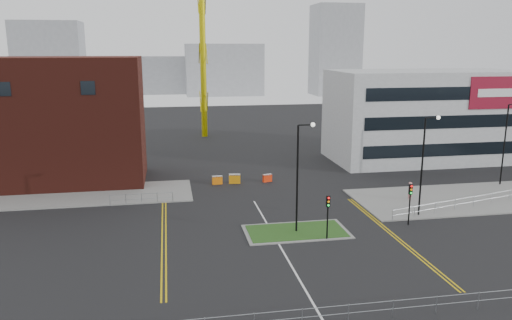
# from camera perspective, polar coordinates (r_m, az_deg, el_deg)

# --- Properties ---
(ground) EXTENTS (200.00, 200.00, 0.00)m
(ground) POSITION_cam_1_polar(r_m,az_deg,el_deg) (34.48, 4.77, -13.13)
(ground) COLOR black
(ground) RESTS_ON ground
(pavement_left) EXTENTS (28.00, 8.00, 0.12)m
(pavement_left) POSITION_cam_1_polar(r_m,az_deg,el_deg) (55.32, -22.10, -3.89)
(pavement_left) COLOR slate
(pavement_left) RESTS_ON ground
(pavement_right) EXTENTS (24.00, 10.00, 0.12)m
(pavement_right) POSITION_cam_1_polar(r_m,az_deg,el_deg) (55.36, 23.47, -4.00)
(pavement_right) COLOR slate
(pavement_right) RESTS_ON ground
(island_kerb) EXTENTS (8.60, 4.60, 0.08)m
(island_kerb) POSITION_cam_1_polar(r_m,az_deg,el_deg) (42.04, 4.63, -8.16)
(island_kerb) COLOR slate
(island_kerb) RESTS_ON ground
(grass_island) EXTENTS (8.00, 4.00, 0.12)m
(grass_island) POSITION_cam_1_polar(r_m,az_deg,el_deg) (42.03, 4.63, -8.14)
(grass_island) COLOR #244416
(grass_island) RESTS_ON ground
(brick_building) EXTENTS (24.20, 10.07, 14.24)m
(brick_building) POSITION_cam_1_polar(r_m,az_deg,el_deg) (60.34, -24.27, 3.86)
(brick_building) COLOR #4E1A13
(brick_building) RESTS_ON ground
(office_block) EXTENTS (25.00, 12.20, 12.00)m
(office_block) POSITION_cam_1_polar(r_m,az_deg,el_deg) (71.29, 18.70, 4.84)
(office_block) COLOR #ABAEB0
(office_block) RESTS_ON ground
(streetlamp_island) EXTENTS (1.46, 0.36, 9.18)m
(streetlamp_island) POSITION_cam_1_polar(r_m,az_deg,el_deg) (40.49, 5.06, -1.02)
(streetlamp_island) COLOR black
(streetlamp_island) RESTS_ON ground
(streetlamp_right_near) EXTENTS (1.46, 0.36, 9.18)m
(streetlamp_right_near) POSITION_cam_1_polar(r_m,az_deg,el_deg) (46.78, 18.75, 0.22)
(streetlamp_right_near) COLOR black
(streetlamp_right_near) RESTS_ON ground
(streetlamp_right_far) EXTENTS (1.46, 0.36, 9.18)m
(streetlamp_right_far) POSITION_cam_1_polar(r_m,az_deg,el_deg) (60.94, 26.75, 2.33)
(streetlamp_right_far) COLOR black
(streetlamp_right_far) RESTS_ON ground
(traffic_light_island) EXTENTS (0.28, 0.33, 3.65)m
(traffic_light_island) POSITION_cam_1_polar(r_m,az_deg,el_deg) (39.91, 8.22, -5.56)
(traffic_light_island) COLOR black
(traffic_light_island) RESTS_ON ground
(traffic_light_right) EXTENTS (0.28, 0.33, 3.65)m
(traffic_light_right) POSITION_cam_1_polar(r_m,az_deg,el_deg) (44.72, 17.22, -4.00)
(traffic_light_right) COLOR black
(traffic_light_right) RESTS_ON ground
(railing_front) EXTENTS (24.05, 0.05, 1.10)m
(railing_front) POSITION_cam_1_polar(r_m,az_deg,el_deg) (29.03, 7.95, -16.77)
(railing_front) COLOR gray
(railing_front) RESTS_ON ground
(railing_left) EXTENTS (6.05, 0.05, 1.10)m
(railing_left) POSITION_cam_1_polar(r_m,az_deg,el_deg) (50.09, -12.95, -4.13)
(railing_left) COLOR gray
(railing_left) RESTS_ON ground
(railing_right) EXTENTS (19.05, 5.05, 1.10)m
(railing_right) POSITION_cam_1_polar(r_m,az_deg,el_deg) (52.36, 23.65, -4.12)
(railing_right) COLOR gray
(railing_right) RESTS_ON ground
(centre_line) EXTENTS (0.15, 30.00, 0.01)m
(centre_line) POSITION_cam_1_polar(r_m,az_deg,el_deg) (36.23, 3.95, -11.77)
(centre_line) COLOR silver
(centre_line) RESTS_ON ground
(yellow_left_a) EXTENTS (0.12, 24.00, 0.01)m
(yellow_left_a) POSITION_cam_1_polar(r_m,az_deg,el_deg) (42.67, -10.67, -8.08)
(yellow_left_a) COLOR gold
(yellow_left_a) RESTS_ON ground
(yellow_left_b) EXTENTS (0.12, 24.00, 0.01)m
(yellow_left_b) POSITION_cam_1_polar(r_m,az_deg,el_deg) (42.67, -10.27, -8.06)
(yellow_left_b) COLOR gold
(yellow_left_b) RESTS_ON ground
(yellow_right_a) EXTENTS (0.12, 20.00, 0.01)m
(yellow_right_a) POSITION_cam_1_polar(r_m,az_deg,el_deg) (42.77, 15.19, -8.26)
(yellow_right_a) COLOR gold
(yellow_right_a) RESTS_ON ground
(yellow_right_b) EXTENTS (0.12, 20.00, 0.01)m
(yellow_right_b) POSITION_cam_1_polar(r_m,az_deg,el_deg) (42.89, 15.56, -8.22)
(yellow_right_b) COLOR gold
(yellow_right_b) RESTS_ON ground
(skyline_a) EXTENTS (18.00, 12.00, 22.00)m
(skyline_a) POSITION_cam_1_polar(r_m,az_deg,el_deg) (153.32, -22.48, 10.34)
(skyline_a) COLOR gray
(skyline_a) RESTS_ON ground
(skyline_b) EXTENTS (24.00, 12.00, 16.00)m
(skyline_b) POSITION_cam_1_polar(r_m,az_deg,el_deg) (161.11, -3.69, 10.27)
(skyline_b) COLOR gray
(skyline_b) RESTS_ON ground
(skyline_c) EXTENTS (14.00, 12.00, 28.00)m
(skyline_c) POSITION_cam_1_polar(r_m,az_deg,el_deg) (163.80, 9.04, 12.28)
(skyline_c) COLOR gray
(skyline_c) RESTS_ON ground
(skyline_d) EXTENTS (30.00, 12.00, 12.00)m
(skyline_d) POSITION_cam_1_polar(r_m,az_deg,el_deg) (170.16, -10.19, 9.56)
(skyline_d) COLOR gray
(skyline_d) RESTS_ON ground
(pedestrian) EXTENTS (0.84, 0.73, 1.93)m
(pedestrian) POSITION_cam_1_polar(r_m,az_deg,el_deg) (52.14, 17.25, -3.46)
(pedestrian) COLOR #D48C89
(pedestrian) RESTS_ON ground
(barrier_left) EXTENTS (1.32, 0.62, 1.07)m
(barrier_left) POSITION_cam_1_polar(r_m,az_deg,el_deg) (56.29, -2.45, -2.10)
(barrier_left) COLOR orange
(barrier_left) RESTS_ON ground
(barrier_mid) EXTENTS (1.15, 0.42, 0.96)m
(barrier_mid) POSITION_cam_1_polar(r_m,az_deg,el_deg) (56.06, -4.45, -2.26)
(barrier_mid) COLOR orange
(barrier_mid) RESTS_ON ground
(barrier_right) EXTENTS (1.11, 0.63, 0.88)m
(barrier_right) POSITION_cam_1_polar(r_m,az_deg,el_deg) (56.92, 1.30, -2.03)
(barrier_right) COLOR #F3320D
(barrier_right) RESTS_ON ground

